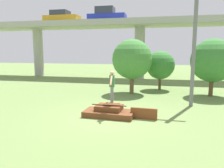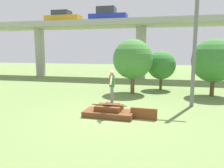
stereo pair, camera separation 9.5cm
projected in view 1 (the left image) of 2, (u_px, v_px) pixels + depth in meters
name	position (u px, v px, depth m)	size (l,w,h in m)	color
ground_plane	(109.00, 116.00, 10.03)	(80.00, 80.00, 0.00)	olive
scrap_pile	(109.00, 112.00, 10.02)	(2.32, 1.22, 0.55)	brown
scrap_plank_loose	(144.00, 114.00, 9.57)	(1.17, 0.18, 0.50)	brown
skateboard	(112.00, 103.00, 9.96)	(0.79, 0.27, 0.09)	brown
skater	(112.00, 85.00, 9.84)	(0.24, 1.04, 1.45)	slate
highway_overpass	(140.00, 28.00, 23.21)	(44.00, 4.31, 6.21)	#A8A59E
car_on_overpass_left	(106.00, 16.00, 23.76)	(4.10, 1.66, 1.49)	#1E2D9E
car_on_overpass_mid	(62.00, 18.00, 25.12)	(4.07, 1.74, 1.36)	#B28419
utility_pole	(195.00, 36.00, 11.35)	(1.30, 0.20, 7.25)	slate
tree_behind_left	(160.00, 65.00, 16.67)	(2.16, 2.16, 2.99)	brown
tree_behind_right	(132.00, 59.00, 15.11)	(2.76, 2.76, 3.79)	brown
tree_mid_back	(213.00, 61.00, 14.15)	(2.83, 2.83, 3.78)	brown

